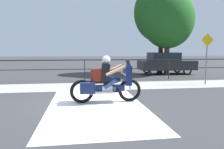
{
  "coord_description": "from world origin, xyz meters",
  "views": [
    {
      "loc": [
        -0.28,
        -7.17,
        1.75
      ],
      "look_at": [
        0.97,
        1.28,
        0.81
      ],
      "focal_mm": 35.0,
      "sensor_mm": 36.0,
      "label": 1
    }
  ],
  "objects_px": {
    "tree_behind_sign": "(168,20)",
    "motorcycle": "(106,82)",
    "parked_car": "(165,62)",
    "tree_behind_car": "(161,13)",
    "street_sign": "(207,53)"
  },
  "relations": [
    {
      "from": "parked_car",
      "to": "tree_behind_car",
      "type": "relative_size",
      "value": 0.59
    },
    {
      "from": "street_sign",
      "to": "tree_behind_car",
      "type": "bearing_deg",
      "value": 93.64
    },
    {
      "from": "motorcycle",
      "to": "tree_behind_car",
      "type": "height_order",
      "value": "tree_behind_car"
    },
    {
      "from": "parked_car",
      "to": "street_sign",
      "type": "height_order",
      "value": "street_sign"
    },
    {
      "from": "parked_car",
      "to": "street_sign",
      "type": "bearing_deg",
      "value": -85.2
    },
    {
      "from": "parked_car",
      "to": "tree_behind_sign",
      "type": "distance_m",
      "value": 3.02
    },
    {
      "from": "street_sign",
      "to": "parked_car",
      "type": "bearing_deg",
      "value": 91.66
    },
    {
      "from": "parked_car",
      "to": "tree_behind_car",
      "type": "height_order",
      "value": "tree_behind_car"
    },
    {
      "from": "motorcycle",
      "to": "street_sign",
      "type": "height_order",
      "value": "street_sign"
    },
    {
      "from": "parked_car",
      "to": "street_sign",
      "type": "distance_m",
      "value": 5.1
    },
    {
      "from": "motorcycle",
      "to": "tree_behind_sign",
      "type": "height_order",
      "value": "tree_behind_sign"
    },
    {
      "from": "tree_behind_sign",
      "to": "tree_behind_car",
      "type": "bearing_deg",
      "value": 96.19
    },
    {
      "from": "parked_car",
      "to": "tree_behind_sign",
      "type": "height_order",
      "value": "tree_behind_sign"
    },
    {
      "from": "motorcycle",
      "to": "street_sign",
      "type": "bearing_deg",
      "value": 34.22
    },
    {
      "from": "tree_behind_sign",
      "to": "motorcycle",
      "type": "bearing_deg",
      "value": -124.58
    }
  ]
}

